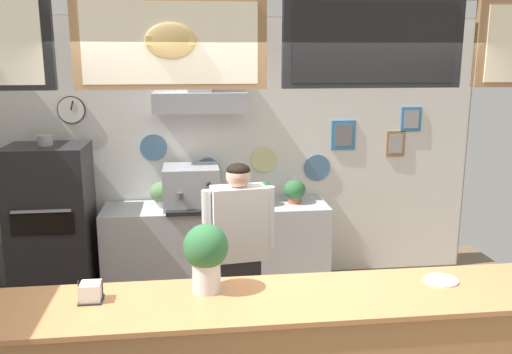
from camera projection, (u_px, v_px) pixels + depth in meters
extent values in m
cube|color=#9E9E99|center=(236.00, 152.00, 5.82)|extent=(5.21, 0.12, 2.82)
cube|color=white|center=(237.00, 153.00, 5.75)|extent=(5.17, 0.01, 2.78)
cylinder|color=black|center=(71.00, 110.00, 5.44)|extent=(0.28, 0.02, 0.28)
cylinder|color=white|center=(71.00, 110.00, 5.42)|extent=(0.26, 0.01, 0.26)
cube|color=black|center=(72.00, 105.00, 5.41)|extent=(0.04, 0.01, 0.10)
cylinder|color=teal|center=(154.00, 147.00, 5.62)|extent=(0.28, 0.02, 0.28)
cylinder|color=teal|center=(208.00, 170.00, 5.74)|extent=(0.26, 0.02, 0.26)
cylinder|color=beige|center=(264.00, 160.00, 5.79)|extent=(0.28, 0.02, 0.28)
cylinder|color=teal|center=(317.00, 168.00, 5.88)|extent=(0.29, 0.02, 0.29)
cube|color=teal|center=(411.00, 119.00, 5.89)|extent=(0.23, 0.02, 0.27)
cube|color=#999999|center=(412.00, 119.00, 5.88)|extent=(0.16, 0.01, 0.19)
cube|color=teal|center=(343.00, 135.00, 5.84)|extent=(0.27, 0.02, 0.32)
cube|color=slate|center=(344.00, 135.00, 5.83)|extent=(0.19, 0.01, 0.23)
cube|color=#997047|center=(396.00, 144.00, 5.93)|extent=(0.21, 0.02, 0.28)
cube|color=#A3A3A3|center=(396.00, 144.00, 5.92)|extent=(0.15, 0.01, 0.20)
cube|color=#A3A5AD|center=(200.00, 102.00, 5.41)|extent=(0.94, 0.37, 0.20)
cube|color=#A3A5AD|center=(199.00, 56.00, 5.38)|extent=(0.24, 0.24, 0.70)
cube|color=#9E754C|center=(171.00, 43.00, 2.98)|extent=(1.07, 0.05, 0.50)
cube|color=#F2E5C6|center=(171.00, 43.00, 2.95)|extent=(0.96, 0.01, 0.44)
ellipsoid|color=#E5BC70|center=(170.00, 41.00, 2.94)|extent=(0.28, 0.04, 0.19)
cube|color=#E5C666|center=(170.00, 41.00, 2.93)|extent=(0.26, 0.01, 0.05)
cube|color=black|center=(373.00, 44.00, 3.11)|extent=(1.07, 0.05, 0.50)
cube|color=black|center=(375.00, 44.00, 3.09)|extent=(0.96, 0.01, 0.44)
cube|color=#CF8550|center=(279.00, 299.00, 3.11)|extent=(4.21, 0.65, 0.03)
cube|color=#B7BABF|center=(217.00, 248.00, 5.61)|extent=(2.29, 0.61, 0.93)
cube|color=#929499|center=(217.00, 275.00, 5.67)|extent=(2.18, 0.56, 0.02)
cube|color=#232326|center=(53.00, 227.00, 5.23)|extent=(0.74, 0.62, 1.60)
cube|color=black|center=(43.00, 224.00, 4.89)|extent=(0.56, 0.02, 0.20)
cube|color=#A3A5AD|center=(41.00, 211.00, 4.84)|extent=(0.52, 0.02, 0.02)
cylinder|color=#A3A5AD|center=(45.00, 140.00, 5.04)|extent=(0.14, 0.14, 0.10)
cube|color=#232328|center=(239.00, 304.00, 4.47)|extent=(0.35, 0.24, 0.82)
cube|color=white|center=(239.00, 223.00, 4.31)|extent=(0.46, 0.27, 0.60)
cylinder|color=white|center=(269.00, 217.00, 4.36)|extent=(0.08, 0.08, 0.51)
cylinder|color=white|center=(207.00, 222.00, 4.24)|extent=(0.08, 0.08, 0.51)
sphere|color=#D8AD8E|center=(238.00, 176.00, 4.23)|extent=(0.20, 0.20, 0.20)
ellipsoid|color=black|center=(238.00, 170.00, 4.22)|extent=(0.19, 0.19, 0.11)
cube|color=#A3A5AD|center=(191.00, 187.00, 5.41)|extent=(0.55, 0.47, 0.42)
cylinder|color=#4C4C51|center=(180.00, 196.00, 5.15)|extent=(0.06, 0.06, 0.06)
cube|color=black|center=(192.00, 213.00, 5.19)|extent=(0.50, 0.10, 0.04)
sphere|color=black|center=(209.00, 184.00, 5.16)|extent=(0.04, 0.04, 0.04)
cylinder|color=beige|center=(162.00, 203.00, 5.45)|extent=(0.14, 0.14, 0.07)
ellipsoid|color=#5B844C|center=(162.00, 192.00, 5.42)|extent=(0.23, 0.23, 0.21)
cylinder|color=beige|center=(263.00, 201.00, 5.52)|extent=(0.13, 0.13, 0.09)
ellipsoid|color=#2D6638|center=(263.00, 190.00, 5.49)|extent=(0.20, 0.20, 0.18)
cylinder|color=#9E563D|center=(294.00, 200.00, 5.60)|extent=(0.13, 0.13, 0.06)
ellipsoid|color=#2D6638|center=(295.00, 190.00, 5.57)|extent=(0.23, 0.23, 0.20)
cylinder|color=beige|center=(233.00, 203.00, 5.49)|extent=(0.12, 0.12, 0.06)
ellipsoid|color=#387A3D|center=(233.00, 193.00, 5.47)|extent=(0.20, 0.20, 0.18)
cube|color=#262628|center=(91.00, 300.00, 3.05)|extent=(0.13, 0.13, 0.01)
cylinder|color=#262628|center=(79.00, 291.00, 3.03)|extent=(0.01, 0.01, 0.12)
cylinder|color=#262628|center=(103.00, 290.00, 3.05)|extent=(0.01, 0.01, 0.12)
cube|color=white|center=(91.00, 292.00, 3.04)|extent=(0.11, 0.11, 0.10)
cylinder|color=white|center=(441.00, 280.00, 3.32)|extent=(0.21, 0.21, 0.01)
cylinder|color=silver|center=(206.00, 276.00, 3.17)|extent=(0.17, 0.17, 0.19)
cylinder|color=gray|center=(207.00, 285.00, 3.18)|extent=(0.15, 0.15, 0.06)
ellipsoid|color=#2D6638|center=(206.00, 246.00, 3.13)|extent=(0.26, 0.26, 0.26)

